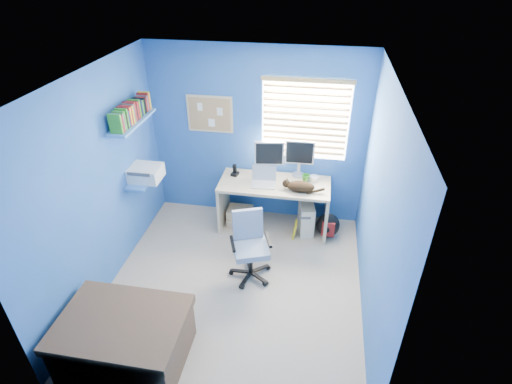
% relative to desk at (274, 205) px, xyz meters
% --- Properties ---
extents(floor, '(3.00, 3.20, 0.00)m').
position_rel_desk_xyz_m(floor, '(-0.31, -1.26, -0.37)').
color(floor, '#A99B88').
rests_on(floor, ground).
extents(ceiling, '(3.00, 3.20, 0.00)m').
position_rel_desk_xyz_m(ceiling, '(-0.31, -1.26, 2.13)').
color(ceiling, white).
rests_on(ceiling, wall_back).
extents(wall_back, '(3.00, 0.01, 2.50)m').
position_rel_desk_xyz_m(wall_back, '(-0.31, 0.34, 0.88)').
color(wall_back, '#225EA4').
rests_on(wall_back, ground).
extents(wall_front, '(3.00, 0.01, 2.50)m').
position_rel_desk_xyz_m(wall_front, '(-0.31, -2.86, 0.88)').
color(wall_front, '#225EA4').
rests_on(wall_front, ground).
extents(wall_left, '(0.01, 3.20, 2.50)m').
position_rel_desk_xyz_m(wall_left, '(-1.81, -1.26, 0.88)').
color(wall_left, '#225EA4').
rests_on(wall_left, ground).
extents(wall_right, '(0.01, 3.20, 2.50)m').
position_rel_desk_xyz_m(wall_right, '(1.19, -1.26, 0.88)').
color(wall_right, '#225EA4').
rests_on(wall_right, ground).
extents(desk, '(1.52, 0.65, 0.74)m').
position_rel_desk_xyz_m(desk, '(0.00, 0.00, 0.00)').
color(desk, tan).
rests_on(desk, floor).
extents(laptop, '(0.35, 0.28, 0.22)m').
position_rel_desk_xyz_m(laptop, '(-0.15, -0.07, 0.48)').
color(laptop, silver).
rests_on(laptop, desk).
extents(monitor_left, '(0.41, 0.17, 0.54)m').
position_rel_desk_xyz_m(monitor_left, '(-0.10, 0.17, 0.64)').
color(monitor_left, silver).
rests_on(monitor_left, desk).
extents(monitor_right, '(0.40, 0.13, 0.54)m').
position_rel_desk_xyz_m(monitor_right, '(0.30, 0.26, 0.64)').
color(monitor_right, silver).
rests_on(monitor_right, desk).
extents(phone, '(0.11, 0.13, 0.17)m').
position_rel_desk_xyz_m(phone, '(-0.58, 0.12, 0.45)').
color(phone, black).
rests_on(phone, desk).
extents(mug, '(0.10, 0.09, 0.10)m').
position_rel_desk_xyz_m(mug, '(0.41, 0.12, 0.42)').
color(mug, '#2C8622').
rests_on(mug, desk).
extents(cd_spindle, '(0.13, 0.13, 0.07)m').
position_rel_desk_xyz_m(cd_spindle, '(0.53, 0.16, 0.41)').
color(cd_spindle, silver).
rests_on(cd_spindle, desk).
extents(cat, '(0.40, 0.25, 0.13)m').
position_rel_desk_xyz_m(cat, '(0.36, -0.14, 0.44)').
color(cat, black).
rests_on(cat, desk).
extents(tower_pc, '(0.26, 0.47, 0.45)m').
position_rel_desk_xyz_m(tower_pc, '(0.46, 0.01, -0.14)').
color(tower_pc, beige).
rests_on(tower_pc, floor).
extents(drawer_boxes, '(0.35, 0.28, 0.27)m').
position_rel_desk_xyz_m(drawer_boxes, '(-0.50, -0.01, -0.23)').
color(drawer_boxes, tan).
rests_on(drawer_boxes, floor).
extents(yellow_book, '(0.03, 0.17, 0.24)m').
position_rel_desk_xyz_m(yellow_book, '(0.32, -0.19, -0.25)').
color(yellow_book, yellow).
rests_on(yellow_book, floor).
extents(backpack, '(0.33, 0.26, 0.37)m').
position_rel_desk_xyz_m(backpack, '(0.78, -0.09, -0.18)').
color(backpack, black).
rests_on(backpack, floor).
extents(bed_corner, '(1.14, 0.81, 0.55)m').
position_rel_desk_xyz_m(bed_corner, '(-1.13, -2.41, -0.10)').
color(bed_corner, brown).
rests_on(bed_corner, floor).
extents(office_chair, '(0.63, 0.63, 0.85)m').
position_rel_desk_xyz_m(office_chair, '(-0.16, -1.02, -0.05)').
color(office_chair, black).
rests_on(office_chair, floor).
extents(window_blinds, '(1.15, 0.05, 1.10)m').
position_rel_desk_xyz_m(window_blinds, '(0.34, 0.31, 1.18)').
color(window_blinds, white).
rests_on(window_blinds, ground).
extents(corkboard, '(0.64, 0.02, 0.52)m').
position_rel_desk_xyz_m(corkboard, '(-0.96, 0.33, 1.18)').
color(corkboard, tan).
rests_on(corkboard, ground).
extents(wall_shelves, '(0.42, 0.90, 1.05)m').
position_rel_desk_xyz_m(wall_shelves, '(-1.66, -0.51, 1.06)').
color(wall_shelves, '#4686D3').
rests_on(wall_shelves, ground).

